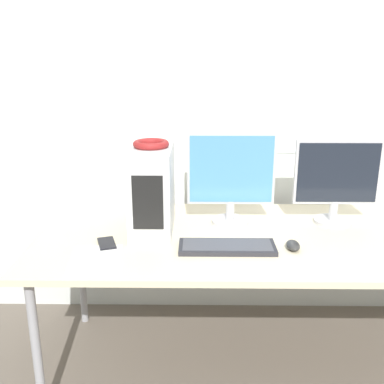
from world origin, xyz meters
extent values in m
cube|color=silver|center=(0.00, 1.05, 1.35)|extent=(8.00, 0.06, 2.70)
cube|color=silver|center=(0.02, 1.01, 1.68)|extent=(0.75, 0.01, 1.37)
cube|color=beige|center=(0.00, 0.46, 0.71)|extent=(2.39, 0.92, 0.03)
cylinder|color=#99999E|center=(-1.11, 0.08, 0.35)|extent=(0.04, 0.04, 0.69)
cylinder|color=#99999E|center=(-1.11, 0.84, 0.35)|extent=(0.04, 0.04, 0.69)
cube|color=silver|center=(-0.65, 0.53, 0.92)|extent=(0.19, 0.40, 0.41)
cube|color=black|center=(-0.65, 0.32, 0.92)|extent=(0.13, 0.00, 0.24)
torus|color=maroon|center=(-0.65, 0.53, 1.14)|extent=(0.17, 0.17, 0.03)
cylinder|color=#B7B7BC|center=(-0.27, 0.62, 0.73)|extent=(0.19, 0.19, 0.02)
cylinder|color=#B7B7BC|center=(-0.27, 0.62, 0.79)|extent=(0.04, 0.04, 0.10)
cube|color=#B7B7BC|center=(-0.27, 0.62, 1.00)|extent=(0.43, 0.03, 0.36)
cube|color=#4C8CD8|center=(-0.27, 0.61, 1.00)|extent=(0.41, 0.00, 0.33)
cylinder|color=#B7B7BC|center=(0.25, 0.63, 0.73)|extent=(0.19, 0.19, 0.02)
cylinder|color=#B7B7BC|center=(0.25, 0.63, 0.79)|extent=(0.04, 0.04, 0.10)
cube|color=#B7B7BC|center=(0.25, 0.63, 0.99)|extent=(0.42, 0.03, 0.32)
cube|color=black|center=(0.25, 0.61, 0.99)|extent=(0.39, 0.00, 0.30)
cube|color=#28282D|center=(-0.31, 0.29, 0.73)|extent=(0.42, 0.16, 0.02)
cube|color=#47474C|center=(-0.31, 0.29, 0.74)|extent=(0.39, 0.13, 0.00)
ellipsoid|color=#2D2D2D|center=(-0.02, 0.30, 0.74)|extent=(0.06, 0.10, 0.04)
cube|color=black|center=(-0.85, 0.34, 0.73)|extent=(0.11, 0.15, 0.01)
cube|color=white|center=(-0.86, 0.18, 0.72)|extent=(0.24, 0.32, 0.00)
camera|label=1|loc=(-0.44, -1.52, 1.55)|focal=42.00mm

